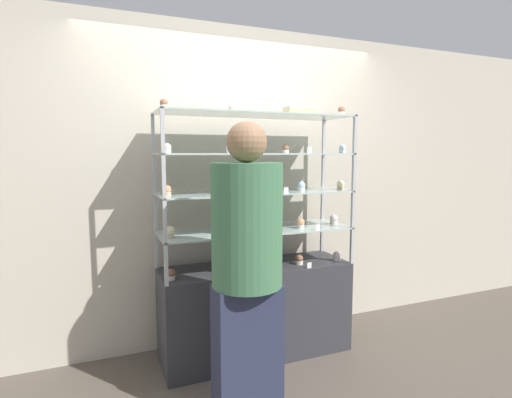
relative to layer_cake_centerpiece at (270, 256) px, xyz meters
The scene contains 36 objects.
ground_plane 0.79m from the layer_cake_centerpiece, 166.56° to the left, with size 20.00×20.00×0.00m, color brown.
back_wall 0.67m from the layer_cake_centerpiece, 105.13° to the left, with size 8.00×0.05×2.60m.
display_base 0.44m from the layer_cake_centerpiece, 166.56° to the left, with size 1.47×0.47×0.71m.
display_riser_lower 0.23m from the layer_cake_centerpiece, 166.56° to the left, with size 1.47×0.47×0.29m.
display_riser_middle 0.50m from the layer_cake_centerpiece, 166.56° to the left, with size 1.47×0.47×0.29m.
display_riser_upper 0.79m from the layer_cake_centerpiece, 166.56° to the left, with size 1.47×0.47×0.29m.
display_riser_top 1.07m from the layer_cake_centerpiece, 166.56° to the left, with size 1.47×0.47×0.29m.
layer_cake_centerpiece is the anchor object (origin of this frame).
sheet_cake_frosted 1.14m from the layer_cake_centerpiece, ahead, with size 0.25×0.13×0.06m.
cupcake_0 0.79m from the layer_cake_centerpiece, behind, with size 0.06×0.06×0.08m.
cupcake_1 0.44m from the layer_cake_centerpiece, behind, with size 0.06×0.06×0.08m.
cupcake_2 0.23m from the layer_cake_centerpiece, 16.70° to the right, with size 0.06×0.06×0.08m.
cupcake_3 0.56m from the layer_cake_centerpiece, ahead, with size 0.06×0.06×0.08m.
price_tag_0 0.31m from the layer_cake_centerpiece, 38.61° to the right, with size 0.04×0.00×0.04m.
cupcake_4 0.82m from the layer_cake_centerpiece, behind, with size 0.06×0.06×0.08m.
cupcake_5 0.51m from the layer_cake_centerpiece, behind, with size 0.06×0.06×0.08m.
cupcake_6 0.30m from the layer_cake_centerpiece, 143.35° to the right, with size 0.06×0.06×0.08m.
cupcake_7 0.34m from the layer_cake_centerpiece, 19.26° to the right, with size 0.06×0.06×0.08m.
cupcake_8 0.62m from the layer_cake_centerpiece, ahead, with size 0.06×0.06×0.08m.
price_tag_1 0.43m from the layer_cake_centerpiece, 31.88° to the right, with size 0.04×0.00×0.04m.
cupcake_9 0.95m from the layer_cake_centerpiece, behind, with size 0.06×0.06×0.07m.
cupcake_10 0.70m from the layer_cake_centerpiece, behind, with size 0.06×0.06×0.07m.
cupcake_11 0.56m from the layer_cake_centerpiece, 150.18° to the right, with size 0.06×0.06×0.07m.
cupcake_12 0.59m from the layer_cake_centerpiece, 11.47° to the right, with size 0.06×0.06×0.07m.
cupcake_13 0.79m from the layer_cake_centerpiece, ahead, with size 0.06×0.06×0.07m.
price_tag_2 0.56m from the layer_cake_centerpiece, 78.96° to the right, with size 0.04×0.00×0.04m.
cupcake_14 1.14m from the layer_cake_centerpiece, behind, with size 0.05×0.05×0.07m.
cupcake_15 0.89m from the layer_cake_centerpiece, behind, with size 0.05×0.05×0.07m.
cupcake_16 0.83m from the layer_cake_centerpiece, ahead, with size 0.05×0.05×0.07m.
cupcake_17 1.01m from the layer_cake_centerpiece, ahead, with size 0.05×0.05×0.07m.
price_tag_3 0.87m from the layer_cake_centerpiece, 40.19° to the right, with size 0.04×0.00×0.04m.
cupcake_18 1.37m from the layer_cake_centerpiece, behind, with size 0.05×0.05×0.07m.
cupcake_19 1.16m from the layer_cake_centerpiece, behind, with size 0.05×0.05×0.07m.
cupcake_20 1.25m from the layer_cake_centerpiece, ahead, with size 0.05×0.05×0.07m.
price_tag_4 1.14m from the layer_cake_centerpiece, 133.78° to the right, with size 0.04×0.00×0.04m.
customer_figure 0.80m from the layer_cake_centerpiece, 123.98° to the right, with size 0.41×0.41×1.76m.
Camera 1 is at (-1.12, -2.79, 1.58)m, focal length 28.00 mm.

